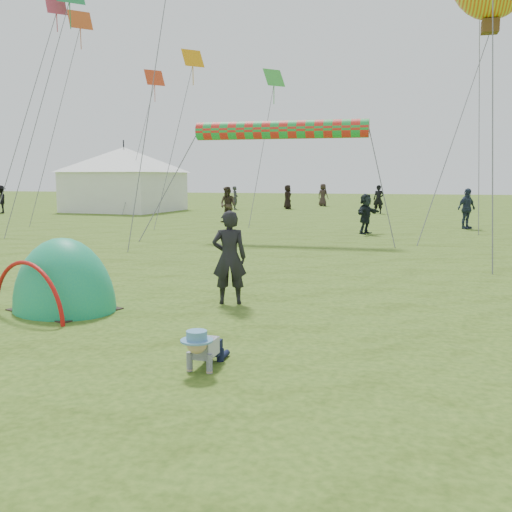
% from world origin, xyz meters
% --- Properties ---
extents(ground, '(140.00, 140.00, 0.00)m').
position_xyz_m(ground, '(0.00, 0.00, 0.00)').
color(ground, '#2E4D15').
extents(crawling_toddler, '(0.51, 0.70, 0.52)m').
position_xyz_m(crawling_toddler, '(1.07, 0.64, 0.26)').
color(crawling_toddler, black).
rests_on(crawling_toddler, ground).
extents(popup_tent, '(2.33, 2.14, 2.45)m').
position_xyz_m(popup_tent, '(-2.22, 2.90, 0.00)').
color(popup_tent, '#109572').
rests_on(popup_tent, ground).
extents(standing_adult, '(0.69, 0.55, 1.66)m').
position_xyz_m(standing_adult, '(0.36, 4.04, 0.83)').
color(standing_adult, black).
rests_on(standing_adult, ground).
extents(event_marquee, '(7.00, 7.00, 4.41)m').
position_xyz_m(event_marquee, '(-14.17, 28.52, 2.20)').
color(event_marquee, white).
rests_on(event_marquee, ground).
extents(crowd_person_0, '(0.70, 0.52, 1.73)m').
position_xyz_m(crowd_person_0, '(1.92, 29.89, 0.87)').
color(crowd_person_0, black).
rests_on(crowd_person_0, ground).
extents(crowd_person_1, '(1.02, 0.90, 1.75)m').
position_xyz_m(crowd_person_1, '(-4.87, 20.95, 0.88)').
color(crowd_person_1, '#372D23').
rests_on(crowd_person_1, ground).
extents(crowd_person_2, '(1.02, 1.02, 1.74)m').
position_xyz_m(crowd_person_2, '(5.98, 20.46, 0.87)').
color(crowd_person_2, '#29354B').
rests_on(crowd_person_2, ground).
extents(crowd_person_4, '(0.83, 0.96, 1.66)m').
position_xyz_m(crowd_person_4, '(-4.39, 33.49, 0.83)').
color(crowd_person_4, black).
rests_on(crowd_person_4, ground).
extents(crowd_person_5, '(1.07, 1.52, 1.58)m').
position_xyz_m(crowd_person_5, '(1.93, 17.26, 0.79)').
color(crowd_person_5, black).
rests_on(crowd_person_5, ground).
extents(crowd_person_8, '(0.45, 0.96, 1.59)m').
position_xyz_m(crowd_person_8, '(-14.98, 32.04, 0.80)').
color(crowd_person_8, '#28363D').
rests_on(crowd_person_8, ground).
extents(crowd_person_9, '(1.21, 1.25, 1.71)m').
position_xyz_m(crowd_person_9, '(-20.51, 24.60, 0.86)').
color(crowd_person_9, black).
rests_on(crowd_person_9, ground).
extents(crowd_person_10, '(0.96, 0.80, 1.69)m').
position_xyz_m(crowd_person_10, '(-2.52, 37.90, 0.85)').
color(crowd_person_10, '#2D221F').
rests_on(crowd_person_10, ground).
extents(crowd_person_12, '(0.47, 0.63, 1.58)m').
position_xyz_m(crowd_person_12, '(-7.70, 31.89, 0.79)').
color(crowd_person_12, '#323137').
rests_on(crowd_person_12, ground).
extents(crowd_person_13, '(0.98, 0.92, 1.61)m').
position_xyz_m(crowd_person_13, '(-20.29, 32.57, 0.81)').
color(crowd_person_13, black).
rests_on(crowd_person_13, ground).
extents(rainbow_tube_kite, '(6.11, 0.64, 0.64)m').
position_xyz_m(rainbow_tube_kite, '(-0.94, 14.51, 3.86)').
color(rainbow_tube_kite, red).
extents(diamond_kite_1, '(1.23, 1.23, 1.01)m').
position_xyz_m(diamond_kite_1, '(-12.96, 21.83, 10.16)').
color(diamond_kite_1, '#CD501B').
extents(diamond_kite_5, '(0.89, 0.89, 0.72)m').
position_xyz_m(diamond_kite_5, '(-11.37, 17.29, 9.46)').
color(diamond_kite_5, '#CE3750').
extents(diamond_kite_7, '(1.29, 1.29, 1.06)m').
position_xyz_m(diamond_kite_7, '(-12.54, 29.91, 8.59)').
color(diamond_kite_7, red).
extents(diamond_kite_8, '(1.09, 1.09, 0.89)m').
position_xyz_m(diamond_kite_8, '(-6.83, 21.71, 7.95)').
color(diamond_kite_8, orange).
extents(diamond_kite_9, '(1.11, 1.11, 0.90)m').
position_xyz_m(diamond_kite_9, '(-3.18, 23.56, 7.18)').
color(diamond_kite_9, green).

